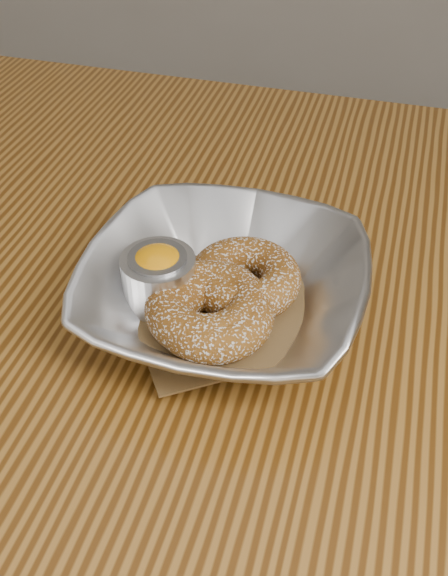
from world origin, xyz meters
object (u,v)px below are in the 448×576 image
(table, at_px, (276,383))
(serving_bowl, at_px, (224,291))
(ramekin, at_px, (159,276))
(donut_back, at_px, (245,278))
(donut_front, at_px, (213,315))
(donut_extra, at_px, (208,308))

(table, bearing_deg, serving_bowl, -147.30)
(serving_bowl, distance_m, ramekin, 0.05)
(serving_bowl, distance_m, donut_back, 0.02)
(donut_back, height_order, donut_front, same)
(table, height_order, donut_back, donut_back)
(table, xyz_separation_m, serving_bowl, (-0.04, -0.03, 0.13))
(donut_back, bearing_deg, table, 12.12)
(donut_back, relative_size, donut_extra, 0.94)
(donut_back, bearing_deg, donut_front, -104.18)
(table, height_order, donut_front, donut_front)
(serving_bowl, bearing_deg, donut_extra, -107.04)
(donut_back, xyz_separation_m, donut_front, (-0.01, -0.05, 0.00))
(donut_extra, bearing_deg, table, 44.99)
(table, distance_m, ramekin, 0.17)
(table, distance_m, serving_bowl, 0.14)
(donut_front, relative_size, donut_extra, 0.95)
(serving_bowl, bearing_deg, donut_back, 60.92)
(serving_bowl, bearing_deg, ramekin, -175.65)
(donut_extra, xyz_separation_m, ramekin, (-0.05, 0.02, 0.01))
(serving_bowl, relative_size, donut_extra, 2.29)
(donut_front, relative_size, ramekin, 1.56)
(table, height_order, ramekin, ramekin)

